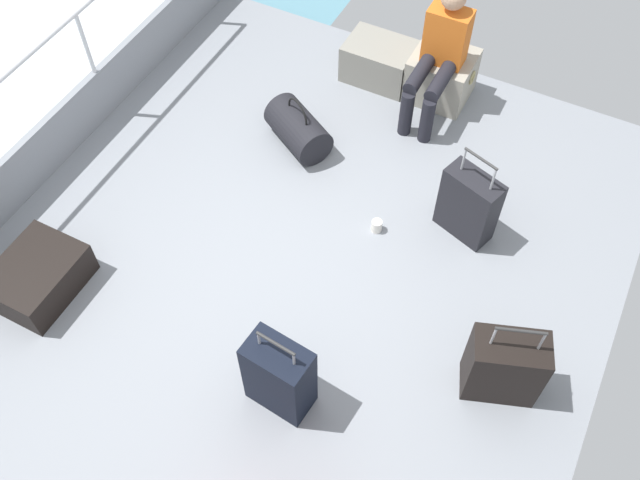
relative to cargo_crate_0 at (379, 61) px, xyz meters
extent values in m
cube|color=gray|center=(0.30, -2.15, -0.21)|extent=(4.40, 5.20, 0.06)
cube|color=gray|center=(-1.87, -2.15, 0.05)|extent=(0.06, 5.20, 0.45)
cylinder|color=silver|center=(-1.87, -1.46, 0.32)|extent=(0.04, 0.04, 1.00)
cylinder|color=silver|center=(-1.87, -2.15, 0.82)|extent=(0.04, 4.16, 0.04)
cube|color=gray|center=(0.00, 0.00, 0.00)|extent=(0.59, 0.42, 0.35)
torus|color=tan|center=(-0.30, 0.00, 0.07)|extent=(0.02, 0.12, 0.12)
torus|color=tan|center=(0.30, 0.00, 0.07)|extent=(0.02, 0.12, 0.12)
cube|color=#9E9989|center=(0.56, 0.03, 0.03)|extent=(0.51, 0.47, 0.42)
torus|color=tan|center=(0.29, 0.03, 0.12)|extent=(0.02, 0.12, 0.12)
torus|color=tan|center=(0.82, 0.03, 0.12)|extent=(0.02, 0.12, 0.12)
cube|color=orange|center=(0.56, -0.02, 0.48)|extent=(0.34, 0.20, 0.48)
cylinder|color=black|center=(0.65, -0.32, 0.28)|extent=(0.12, 0.40, 0.12)
cylinder|color=black|center=(0.65, -0.52, 0.03)|extent=(0.11, 0.11, 0.42)
cylinder|color=black|center=(0.47, -0.32, 0.28)|extent=(0.12, 0.40, 0.12)
cylinder|color=black|center=(0.47, -0.52, 0.03)|extent=(0.11, 0.11, 0.42)
cube|color=black|center=(-1.20, -3.09, -0.04)|extent=(0.50, 0.64, 0.28)
cube|color=white|center=(-1.20, -2.77, -0.02)|extent=(0.05, 0.01, 0.08)
cube|color=black|center=(1.26, -1.25, 0.11)|extent=(0.46, 0.32, 0.58)
cylinder|color=#A5A8AD|center=(1.14, -1.21, 0.50)|extent=(0.02, 0.02, 0.20)
cylinder|color=#A5A8AD|center=(1.38, -1.29, 0.50)|extent=(0.02, 0.02, 0.20)
cylinder|color=#2D2D2D|center=(1.26, -1.25, 0.60)|extent=(0.26, 0.10, 0.02)
cube|color=silver|center=(1.29, -1.16, 0.27)|extent=(0.05, 0.02, 0.08)
cube|color=black|center=(1.89, -2.35, 0.10)|extent=(0.52, 0.40, 0.56)
cylinder|color=#A5A8AD|center=(1.76, -2.39, 0.47)|extent=(0.02, 0.02, 0.18)
cylinder|color=#A5A8AD|center=(2.02, -2.30, 0.47)|extent=(0.02, 0.02, 0.18)
cylinder|color=#2D2D2D|center=(1.89, -2.35, 0.56)|extent=(0.28, 0.12, 0.02)
cube|color=white|center=(1.85, -2.22, 0.24)|extent=(0.05, 0.02, 0.08)
cube|color=black|center=(0.70, -3.05, 0.13)|extent=(0.42, 0.28, 0.62)
cylinder|color=#A5A8AD|center=(0.58, -3.03, 0.50)|extent=(0.02, 0.02, 0.12)
cylinder|color=#A5A8AD|center=(0.82, -3.06, 0.50)|extent=(0.02, 0.02, 0.12)
cylinder|color=#2D2D2D|center=(0.70, -3.05, 0.56)|extent=(0.26, 0.04, 0.02)
cube|color=white|center=(0.71, -2.92, 0.25)|extent=(0.05, 0.01, 0.08)
cylinder|color=black|center=(-0.25, -1.03, -0.02)|extent=(0.64, 0.55, 0.32)
torus|color=black|center=(-0.25, -1.03, 0.15)|extent=(0.24, 0.15, 0.27)
cylinder|color=white|center=(0.69, -1.56, -0.13)|extent=(0.08, 0.08, 0.10)
camera|label=1|loc=(1.74, -4.54, 4.08)|focal=39.54mm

